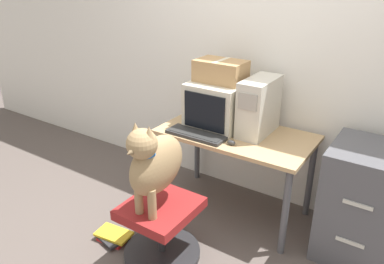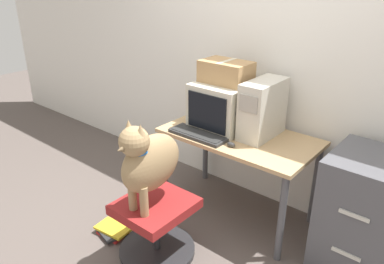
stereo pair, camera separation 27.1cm
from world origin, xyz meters
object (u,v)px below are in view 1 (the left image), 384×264
filing_cabinet (363,203)px  pc_tower (259,106)px  crt_monitor (219,104)px  book_stack_floor (113,236)px  keyboard (196,134)px  office_chair (161,228)px  cardboard_box (221,71)px  dog (154,162)px

filing_cabinet → pc_tower: bearing=175.5°
crt_monitor → book_stack_floor: 1.32m
crt_monitor → filing_cabinet: 1.28m
keyboard → office_chair: bearing=-83.0°
keyboard → filing_cabinet: filing_cabinet is taller
cardboard_box → book_stack_floor: size_ratio=1.36×
book_stack_floor → dog: bearing=5.3°
crt_monitor → office_chair: size_ratio=0.87×
dog → book_stack_floor: size_ratio=2.24×
dog → office_chair: bearing=90.0°
pc_tower → keyboard: bearing=-139.0°
pc_tower → dog: pc_tower is taller
office_chair → keyboard: bearing=97.0°
keyboard → crt_monitor: bearing=84.4°
crt_monitor → dog: crt_monitor is taller
dog → cardboard_box: bearing=92.5°
office_chair → crt_monitor: bearing=92.6°
cardboard_box → crt_monitor: bearing=-90.0°
book_stack_floor → office_chair: bearing=11.5°
dog → filing_cabinet: (1.14, 0.85, -0.36)m
pc_tower → dog: 0.97m
filing_cabinet → cardboard_box: (-1.18, 0.05, 0.75)m
cardboard_box → book_stack_floor: (-0.37, -0.94, -1.13)m
filing_cabinet → book_stack_floor: filing_cabinet is taller
crt_monitor → book_stack_floor: crt_monitor is taller
crt_monitor → keyboard: (-0.03, -0.30, -0.17)m
dog → cardboard_box: cardboard_box is taller
keyboard → office_chair: size_ratio=0.87×
keyboard → dog: dog is taller
pc_tower → dog: bearing=-107.9°
pc_tower → cardboard_box: bearing=-177.3°
crt_monitor → cardboard_box: size_ratio=1.23×
crt_monitor → book_stack_floor: size_ratio=1.68×
pc_tower → book_stack_floor: pc_tower is taller
filing_cabinet → cardboard_box: 1.40m
cardboard_box → dog: bearing=-87.5°
crt_monitor → cardboard_box: (0.00, 0.00, 0.27)m
office_chair → filing_cabinet: (1.14, 0.80, 0.18)m
keyboard → cardboard_box: size_ratio=1.22×
dog → filing_cabinet: size_ratio=0.77×
keyboard → filing_cabinet: (1.21, 0.25, -0.31)m
crt_monitor → keyboard: crt_monitor is taller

